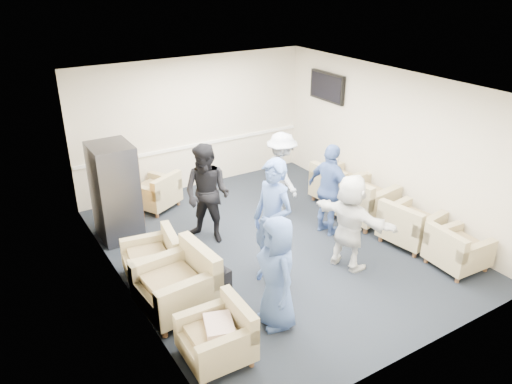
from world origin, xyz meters
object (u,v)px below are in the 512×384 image
armchair_left_mid (180,286)px  person_back_right (281,174)px  person_back_left (207,194)px  person_mid_right (330,190)px  armchair_left_far (155,260)px  person_front_right (350,222)px  armchair_right_midnear (409,226)px  person_front_left (277,273)px  armchair_left_near (220,337)px  vending_machine (115,192)px  armchair_right_far (337,186)px  person_mid_left (273,222)px  armchair_right_near (456,251)px  armchair_corner (157,194)px  armchair_right_midfar (361,202)px

armchair_left_mid → person_back_right: (2.82, 1.73, 0.41)m
person_back_left → person_mid_right: (1.89, -0.88, -0.04)m
armchair_left_far → person_front_right: (2.67, -1.26, 0.46)m
armchair_right_midnear → person_front_left: 3.10m
person_front_left → person_back_right: (1.88, 2.65, 0.01)m
armchair_left_near → person_front_right: (2.64, 0.75, 0.46)m
vending_machine → person_front_left: (1.02, -3.35, -0.06)m
armchair_right_far → person_front_left: (-3.06, -2.41, 0.43)m
person_front_left → person_back_right: size_ratio=0.99×
armchair_right_midnear → person_mid_left: bearing=73.5°
armchair_left_mid → armchair_right_near: (4.01, -1.29, -0.07)m
armchair_right_far → person_mid_right: 1.35m
armchair_right_near → person_back_left: (-2.84, 2.79, 0.55)m
person_mid_left → armchair_left_near: bearing=-65.7°
armchair_left_near → person_front_left: bearing=103.2°
armchair_left_mid → armchair_corner: bearing=160.3°
armchair_right_near → person_back_left: person_back_left is taller
person_mid_right → armchair_left_far: bearing=76.7°
person_mid_right → armchair_corner: bearing=33.3°
person_front_left → vending_machine: bearing=-154.3°
armchair_right_midnear → person_back_right: size_ratio=0.60×
armchair_left_mid → armchair_right_midfar: bearing=95.8°
person_front_left → person_back_left: size_ratio=0.91×
armchair_left_far → armchair_right_midfar: (3.89, -0.23, 0.07)m
armchair_right_midfar → person_mid_left: 2.57m
armchair_right_far → person_back_left: (-2.82, 0.01, 0.51)m
armchair_left_mid → person_mid_left: bearing=84.8°
armchair_right_far → armchair_right_near: bearing=173.8°
person_back_left → person_mid_left: bearing=-25.4°
armchair_left_far → armchair_right_near: size_ratio=1.09×
armchair_right_near → person_back_right: (-1.19, 3.02, 0.48)m
armchair_right_midnear → person_front_right: 1.39m
armchair_right_near → armchair_right_far: 2.78m
vending_machine → person_mid_left: size_ratio=0.88×
person_mid_right → armchair_right_midnear: bearing=-146.4°
person_mid_left → person_back_right: size_ratio=1.21×
armchair_left_near → person_mid_right: size_ratio=0.48×
person_mid_right → person_front_right: size_ratio=1.06×
armchair_right_midnear → person_back_left: (-2.79, 1.89, 0.53)m
armchair_left_mid → vending_machine: bearing=177.8°
armchair_corner → person_front_right: 3.92m
person_mid_right → person_front_right: bearing=148.7°
armchair_right_midfar → person_front_right: 1.65m
person_front_left → person_mid_left: (0.52, 0.89, 0.18)m
armchair_right_midfar → vending_machine: bearing=57.8°
person_back_left → person_back_right: 1.66m
armchair_right_midnear → person_mid_left: size_ratio=0.49×
person_back_left → person_mid_right: size_ratio=1.05×
person_front_left → armchair_left_far: bearing=-143.4°
armchair_left_near → person_front_left: size_ratio=0.51×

